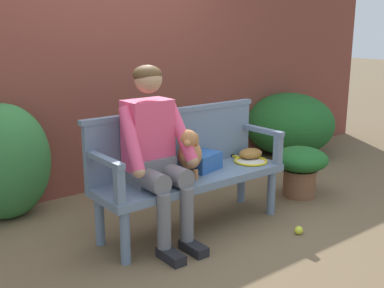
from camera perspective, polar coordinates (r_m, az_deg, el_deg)
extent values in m
plane|color=brown|center=(3.86, 0.00, -10.12)|extent=(40.00, 40.00, 0.00)
cube|color=brown|center=(4.78, -10.90, 7.94)|extent=(8.00, 0.30, 2.19)
ellipsoid|color=#1E5B23|center=(6.06, 11.67, 2.40)|extent=(1.13, 1.13, 0.78)
ellipsoid|color=#337538|center=(4.19, -21.75, -2.06)|extent=(0.76, 0.55, 0.98)
ellipsoid|color=#286B2D|center=(4.94, -1.90, -0.55)|extent=(0.93, 0.60, 0.67)
cube|color=slate|center=(3.71, 0.00, -4.20)|extent=(1.60, 0.49, 0.06)
cylinder|color=slate|center=(3.28, -8.11, -11.13)|extent=(0.07, 0.07, 0.39)
cylinder|color=slate|center=(4.12, 9.58, -5.82)|extent=(0.07, 0.07, 0.39)
cylinder|color=slate|center=(3.58, -11.14, -9.03)|extent=(0.07, 0.07, 0.39)
cylinder|color=slate|center=(4.37, 5.98, -4.56)|extent=(0.07, 0.07, 0.39)
cube|color=slate|center=(3.81, -2.00, 0.33)|extent=(1.60, 0.05, 0.46)
cube|color=slate|center=(3.76, -2.03, 4.04)|extent=(1.64, 0.06, 0.04)
cube|color=slate|center=(3.10, -8.80, -5.15)|extent=(0.06, 0.06, 0.24)
cube|color=slate|center=(3.24, -10.69, -1.83)|extent=(0.06, 0.49, 0.04)
cube|color=slate|center=(4.03, 10.39, -0.74)|extent=(0.06, 0.06, 0.24)
cube|color=slate|center=(4.13, 8.35, 1.71)|extent=(0.06, 0.49, 0.04)
cube|color=black|center=(3.35, -2.58, -13.43)|extent=(0.10, 0.24, 0.07)
cylinder|color=slate|center=(3.31, -3.43, -9.31)|extent=(0.10, 0.10, 0.40)
cylinder|color=slate|center=(3.34, -5.04, -4.35)|extent=(0.15, 0.32, 0.15)
cube|color=black|center=(3.46, 0.19, -12.50)|extent=(0.10, 0.24, 0.07)
cylinder|color=slate|center=(3.42, -0.65, -8.51)|extent=(0.10, 0.10, 0.40)
cylinder|color=slate|center=(3.45, -2.25, -3.72)|extent=(0.15, 0.32, 0.15)
cube|color=slate|center=(3.52, -5.09, -3.08)|extent=(0.32, 0.24, 0.20)
cube|color=#E04770|center=(3.46, -5.36, 1.11)|extent=(0.34, 0.22, 0.52)
cylinder|color=#E04770|center=(3.25, -7.35, 0.58)|extent=(0.14, 0.33, 0.45)
sphere|color=tan|center=(3.20, -6.47, -3.35)|extent=(0.09, 0.09, 0.09)
cylinder|color=#E04770|center=(3.48, -1.41, 1.57)|extent=(0.14, 0.33, 0.45)
sphere|color=tan|center=(3.45, 0.05, -1.97)|extent=(0.09, 0.09, 0.09)
sphere|color=tan|center=(3.38, -5.34, 7.84)|extent=(0.20, 0.20, 0.20)
ellipsoid|color=#51381E|center=(3.39, -5.44, 8.36)|extent=(0.21, 0.21, 0.14)
cylinder|color=#AD7042|center=(3.60, -1.22, -3.67)|extent=(0.04, 0.04, 0.07)
cylinder|color=#AD7042|center=(3.59, 0.42, -3.72)|extent=(0.04, 0.04, 0.07)
cylinder|color=#AD7042|center=(3.76, -0.91, -2.90)|extent=(0.04, 0.04, 0.07)
cylinder|color=#AD7042|center=(3.75, 0.66, -2.94)|extent=(0.04, 0.04, 0.07)
ellipsoid|color=#AD7042|center=(3.63, -0.26, -1.30)|extent=(0.33, 0.33, 0.22)
sphere|color=#AD7042|center=(3.53, -0.43, -1.42)|extent=(0.13, 0.13, 0.13)
sphere|color=#AD7042|center=(3.47, -0.48, 0.61)|extent=(0.14, 0.14, 0.14)
ellipsoid|color=#AD7042|center=(3.42, -0.60, 0.14)|extent=(0.10, 0.10, 0.05)
ellipsoid|color=#AD7042|center=(3.49, -1.44, 0.52)|extent=(0.05, 0.05, 0.10)
ellipsoid|color=#AD7042|center=(3.48, 0.51, 0.48)|extent=(0.05, 0.05, 0.10)
sphere|color=#AD7042|center=(3.75, -0.05, -0.10)|extent=(0.07, 0.07, 0.07)
torus|color=yellow|center=(4.07, 7.13, -2.05)|extent=(0.31, 0.31, 0.02)
cylinder|color=silver|center=(4.08, 7.13, -2.15)|extent=(0.25, 0.25, 0.00)
cube|color=yellow|center=(4.18, 5.43, -1.54)|extent=(0.04, 0.07, 0.02)
cylinder|color=black|center=(4.27, 4.05, -1.17)|extent=(0.04, 0.22, 0.03)
ellipsoid|color=#9E6B2D|center=(4.18, 7.11, -1.15)|extent=(0.23, 0.19, 0.09)
cube|color=#2856A3|center=(3.82, 1.34, -2.12)|extent=(0.32, 0.26, 0.14)
sphere|color=#CCDB33|center=(3.83, 12.82, -10.16)|extent=(0.07, 0.07, 0.07)
cylinder|color=brown|center=(4.63, 12.89, -4.65)|extent=(0.31, 0.31, 0.25)
torus|color=brown|center=(4.59, 12.97, -3.15)|extent=(0.33, 0.33, 0.02)
ellipsoid|color=#1E5B23|center=(4.56, 13.05, -1.79)|extent=(0.52, 0.52, 0.23)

